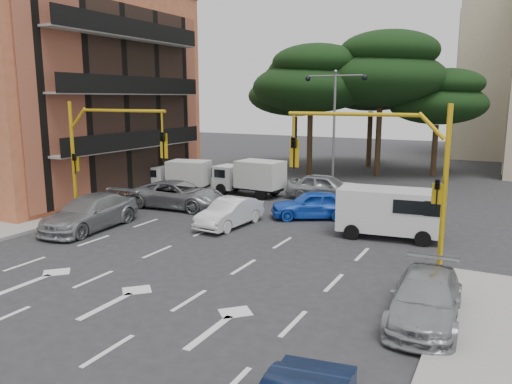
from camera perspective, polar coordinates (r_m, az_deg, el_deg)
ground at (r=19.70m, az=-6.59°, el=-7.62°), size 120.00×120.00×0.00m
median_strip at (r=33.73m, az=8.70°, el=0.21°), size 1.40×6.00×0.15m
apartment_orange at (r=36.89m, az=-23.63°, el=10.92°), size 15.19×16.15×13.70m
pine_left_near at (r=40.14m, az=6.36°, el=12.74°), size 9.15×9.15×10.23m
pine_center at (r=40.59m, az=14.21°, el=13.44°), size 9.98×9.98×11.16m
pine_left_far at (r=44.95m, az=4.57°, el=11.67°), size 8.32×8.32×9.30m
pine_right at (r=41.78m, az=20.15°, el=10.17°), size 7.49×7.49×8.37m
pine_back at (r=45.89m, az=13.16°, el=12.27°), size 9.15×9.15×10.23m
signal_mast_right at (r=17.99m, az=15.23°, el=3.03°), size 5.79×0.37×6.00m
signal_mast_left at (r=24.69m, az=-17.44°, el=4.93°), size 5.79×0.37×6.00m
street_lamp_center at (r=33.18m, az=8.97°, el=9.33°), size 4.16×0.36×7.77m
car_white_hatch at (r=24.24m, az=-3.01°, el=-2.37°), size 1.76×4.25×1.37m
car_blue_compact at (r=25.97m, az=6.47°, el=-1.44°), size 4.56×3.58×1.45m
car_silver_wagon at (r=25.03m, az=-18.45°, el=-2.24°), size 2.60×5.60×1.58m
car_silver_cross_a at (r=28.60m, az=-8.86°, el=-0.28°), size 5.70×2.96×1.53m
car_silver_cross_b at (r=30.63m, az=7.94°, el=0.55°), size 4.74×1.93×1.61m
car_silver_parked at (r=15.01m, az=18.81°, el=-11.45°), size 2.14×4.67×1.32m
van_white at (r=23.02m, az=15.02°, el=-2.32°), size 4.68×2.53×2.24m
box_truck_a at (r=33.34m, az=-8.89°, el=1.79°), size 4.57×2.64×2.11m
box_truck_b at (r=31.80m, az=-0.80°, el=1.64°), size 4.76×2.28×2.28m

